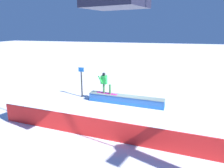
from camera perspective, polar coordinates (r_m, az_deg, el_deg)
ground_plane at (r=13.61m, az=3.77°, el=-5.59°), size 120.00×120.00×0.00m
grind_box at (r=13.52m, az=3.79°, el=-4.53°), size 5.05×0.98×0.59m
snowboarder at (r=13.68m, az=-2.03°, el=0.52°), size 1.50×0.54×1.41m
safety_fence at (r=9.34m, az=-2.34°, el=-12.54°), size 11.16×0.96×0.95m
trail_marker at (r=14.82m, az=-8.45°, el=0.71°), size 0.40×0.10×2.17m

